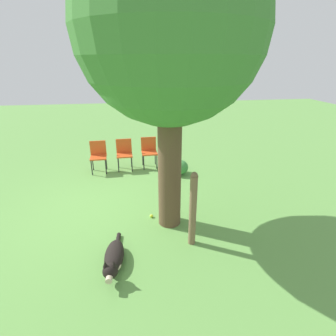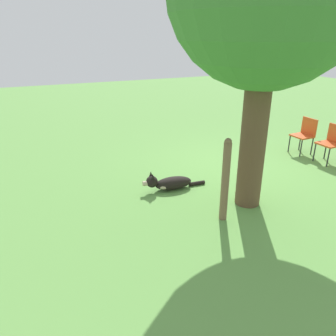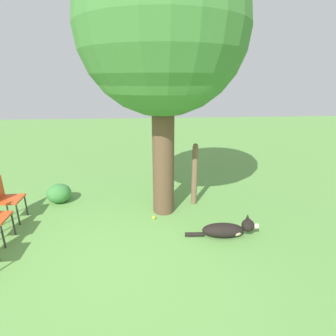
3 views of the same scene
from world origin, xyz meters
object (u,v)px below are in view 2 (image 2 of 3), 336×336
(dog, at_px, (169,183))
(fence_post, at_px, (225,180))
(red_chair_0, at_px, (305,133))
(tennis_ball, at_px, (245,191))
(red_chair_1, at_px, (332,141))

(dog, relative_size, fence_post, 0.93)
(dog, distance_m, fence_post, 1.47)
(fence_post, relative_size, red_chair_0, 1.56)
(fence_post, xyz_separation_m, tennis_ball, (-0.90, -0.62, -0.65))
(dog, bearing_deg, red_chair_0, -167.41)
(red_chair_0, bearing_deg, tennis_ball, 23.84)
(fence_post, distance_m, tennis_ball, 1.27)
(red_chair_1, height_order, tennis_ball, red_chair_1)
(red_chair_0, xyz_separation_m, red_chair_1, (-0.09, 0.72, 0.00))
(red_chair_0, distance_m, red_chair_1, 0.72)
(tennis_ball, bearing_deg, red_chair_1, -168.80)
(dog, height_order, red_chair_1, red_chair_1)
(fence_post, bearing_deg, red_chair_0, -151.83)
(dog, distance_m, red_chair_0, 3.92)
(dog, xyz_separation_m, red_chair_1, (-3.95, 0.16, 0.38))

